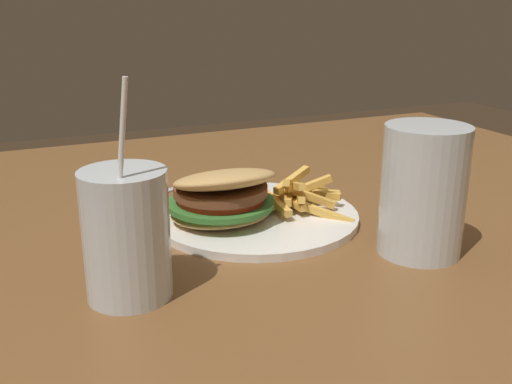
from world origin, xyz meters
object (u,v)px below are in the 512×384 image
at_px(beer_glass, 423,194).
at_px(meal_plate_near, 241,204).
at_px(spoon, 109,204).
at_px(juice_glass, 127,239).

bearing_deg(beer_glass, meal_plate_near, -46.83).
height_order(beer_glass, spoon, beer_glass).
bearing_deg(juice_glass, beer_glass, 174.83).
distance_m(meal_plate_near, spoon, 0.19).
xyz_separation_m(juice_glass, spoon, (-0.03, -0.25, -0.05)).
distance_m(meal_plate_near, juice_glass, 0.22).
distance_m(juice_glass, spoon, 0.26).
bearing_deg(juice_glass, meal_plate_near, -142.41).
bearing_deg(meal_plate_near, beer_glass, 133.17).
bearing_deg(beer_glass, spoon, -43.82).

